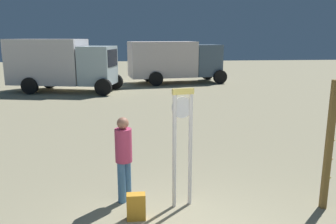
{
  "coord_description": "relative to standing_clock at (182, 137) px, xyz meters",
  "views": [
    {
      "loc": [
        -0.82,
        -4.0,
        3.01
      ],
      "look_at": [
        0.0,
        4.16,
        1.2
      ],
      "focal_mm": 36.28,
      "sensor_mm": 36.0,
      "label": 1
    }
  ],
  "objects": [
    {
      "name": "backpack",
      "position": [
        -0.84,
        -0.42,
        -1.07
      ],
      "size": [
        0.32,
        0.21,
        0.46
      ],
      "color": "orange",
      "rests_on": "ground_plane"
    },
    {
      "name": "box_truck_far",
      "position": [
        1.84,
        16.94,
        0.24
      ],
      "size": [
        6.53,
        3.37,
        2.73
      ],
      "color": "silver",
      "rests_on": "ground_plane"
    },
    {
      "name": "standing_clock",
      "position": [
        0.0,
        0.0,
        0.0
      ],
      "size": [
        0.39,
        0.17,
        2.16
      ],
      "color": "silver",
      "rests_on": "ground_plane"
    },
    {
      "name": "person_near_clock",
      "position": [
        -1.04,
        0.27,
        -0.4
      ],
      "size": [
        0.31,
        0.31,
        1.61
      ],
      "color": "#3D6998",
      "rests_on": "ground_plane"
    },
    {
      "name": "box_truck_near",
      "position": [
        -4.87,
        13.91,
        0.3
      ],
      "size": [
        6.35,
        3.65,
        2.91
      ],
      "color": "silver",
      "rests_on": "ground_plane"
    }
  ]
}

